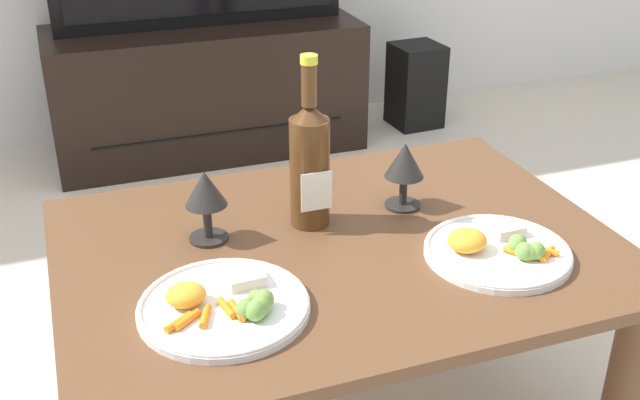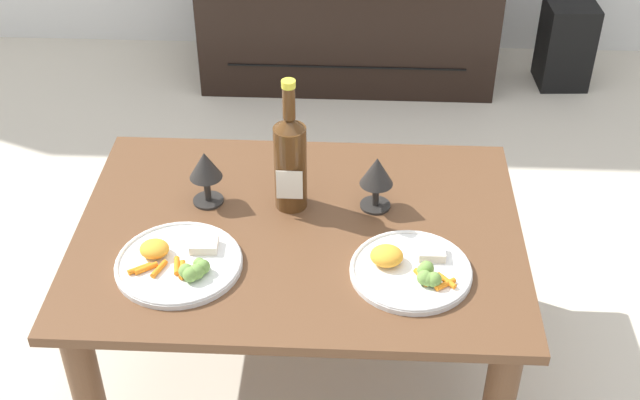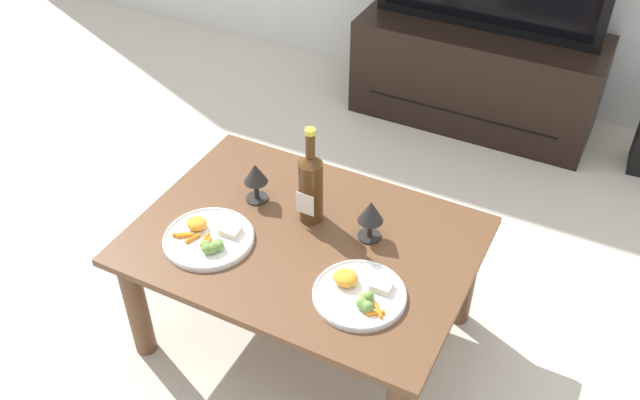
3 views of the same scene
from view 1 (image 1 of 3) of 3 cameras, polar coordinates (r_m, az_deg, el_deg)
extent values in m
cube|color=brown|center=(1.43, 1.38, -3.63)|extent=(1.02, 0.74, 0.03)
cylinder|color=brown|center=(1.55, 21.64, -12.98)|extent=(0.07, 0.07, 0.42)
cylinder|color=brown|center=(1.73, -16.54, -7.56)|extent=(0.07, 0.07, 0.42)
cylinder|color=brown|center=(1.95, 10.38, -2.69)|extent=(0.07, 0.07, 0.42)
cube|color=black|center=(2.92, -8.37, 8.15)|extent=(1.13, 0.42, 0.48)
cube|color=black|center=(2.75, -7.29, 4.96)|extent=(0.90, 0.01, 0.01)
cube|color=black|center=(3.18, 7.12, 8.46)|extent=(0.20, 0.20, 0.34)
cylinder|color=#4C2D14|center=(1.45, -0.78, 2.04)|extent=(0.08, 0.08, 0.21)
cone|color=#4C2D14|center=(1.40, -0.81, 6.51)|extent=(0.08, 0.08, 0.03)
cylinder|color=#4C2D14|center=(1.38, -0.82, 8.55)|extent=(0.03, 0.03, 0.08)
cylinder|color=yellow|center=(1.37, -0.83, 10.41)|extent=(0.03, 0.03, 0.02)
cube|color=silver|center=(1.42, -0.25, 0.64)|extent=(0.06, 0.00, 0.08)
cylinder|color=black|center=(1.45, -8.26, -2.79)|extent=(0.07, 0.07, 0.01)
cylinder|color=black|center=(1.43, -8.35, -1.54)|extent=(0.02, 0.02, 0.07)
cone|color=black|center=(1.40, -8.53, 0.86)|extent=(0.08, 0.08, 0.07)
cylinder|color=black|center=(1.56, 6.14, -0.36)|extent=(0.07, 0.07, 0.01)
cylinder|color=black|center=(1.55, 6.20, 0.74)|extent=(0.02, 0.02, 0.06)
cone|color=black|center=(1.52, 6.32, 2.97)|extent=(0.08, 0.08, 0.07)
cylinder|color=white|center=(1.25, -7.15, -7.94)|extent=(0.28, 0.28, 0.01)
torus|color=white|center=(1.24, -7.17, -7.64)|extent=(0.27, 0.27, 0.01)
ellipsoid|color=orange|center=(1.24, -9.94, -6.97)|extent=(0.06, 0.06, 0.04)
cube|color=beige|center=(1.28, -5.59, -5.80)|extent=(0.06, 0.05, 0.02)
cylinder|color=orange|center=(1.21, -5.39, -8.15)|extent=(0.04, 0.05, 0.01)
cylinder|color=orange|center=(1.22, -6.22, -8.14)|extent=(0.02, 0.05, 0.01)
cylinder|color=orange|center=(1.22, -6.97, -7.96)|extent=(0.02, 0.05, 0.01)
cylinder|color=orange|center=(1.21, -8.52, -8.56)|extent=(0.03, 0.05, 0.01)
cylinder|color=orange|center=(1.20, -10.47, -8.93)|extent=(0.05, 0.04, 0.01)
cylinder|color=orange|center=(1.21, -9.84, -8.77)|extent=(0.05, 0.04, 0.01)
sphere|color=olive|center=(1.20, -4.42, -7.86)|extent=(0.03, 0.03, 0.03)
sphere|color=olive|center=(1.23, -4.77, -7.25)|extent=(0.03, 0.03, 0.03)
sphere|color=olive|center=(1.22, -4.18, -7.36)|extent=(0.03, 0.03, 0.03)
sphere|color=olive|center=(1.20, -5.51, -8.03)|extent=(0.03, 0.03, 0.03)
sphere|color=olive|center=(1.19, -4.82, -8.20)|extent=(0.03, 0.03, 0.03)
cylinder|color=white|center=(1.42, 13.04, -3.87)|extent=(0.26, 0.26, 0.01)
torus|color=white|center=(1.41, 13.07, -3.59)|extent=(0.26, 0.26, 0.01)
ellipsoid|color=orange|center=(1.39, 10.88, -2.97)|extent=(0.07, 0.06, 0.04)
cube|color=beige|center=(1.46, 13.69, -2.14)|extent=(0.06, 0.05, 0.02)
cylinder|color=orange|center=(1.41, 16.53, -3.87)|extent=(0.05, 0.04, 0.01)
cylinder|color=orange|center=(1.42, 16.36, -3.62)|extent=(0.04, 0.05, 0.01)
cylinder|color=orange|center=(1.41, 14.91, -3.74)|extent=(0.03, 0.05, 0.01)
cylinder|color=orange|center=(1.40, 14.48, -3.83)|extent=(0.04, 0.05, 0.01)
sphere|color=olive|center=(1.39, 15.73, -3.65)|extent=(0.03, 0.03, 0.03)
sphere|color=olive|center=(1.39, 14.95, -3.71)|extent=(0.03, 0.03, 0.03)
sphere|color=olive|center=(1.39, 15.29, -3.74)|extent=(0.03, 0.03, 0.03)
sphere|color=olive|center=(1.41, 14.48, -3.10)|extent=(0.03, 0.03, 0.03)
sphere|color=olive|center=(1.41, 14.28, -3.31)|extent=(0.03, 0.03, 0.03)
camera|label=2|loc=(0.85, 118.68, 27.28)|focal=47.69mm
camera|label=3|loc=(1.42, 96.38, 31.47)|focal=38.85mm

